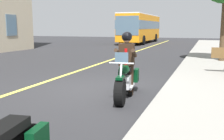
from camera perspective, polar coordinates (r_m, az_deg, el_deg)
ground_plane at (r=7.96m, az=-3.91°, el=-4.20°), size 80.00×80.00×0.00m
lane_center_stripe at (r=8.95m, az=-15.72°, el=-2.99°), size 60.00×0.16×0.01m
motorcycle_main at (r=7.04m, az=2.95°, el=-2.22°), size 2.22×0.80×1.26m
rider_main at (r=7.13m, az=3.20°, el=2.68°), size 0.68×0.62×1.74m
bus_near at (r=31.49m, az=6.19°, el=9.28°), size 11.05×2.70×3.30m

